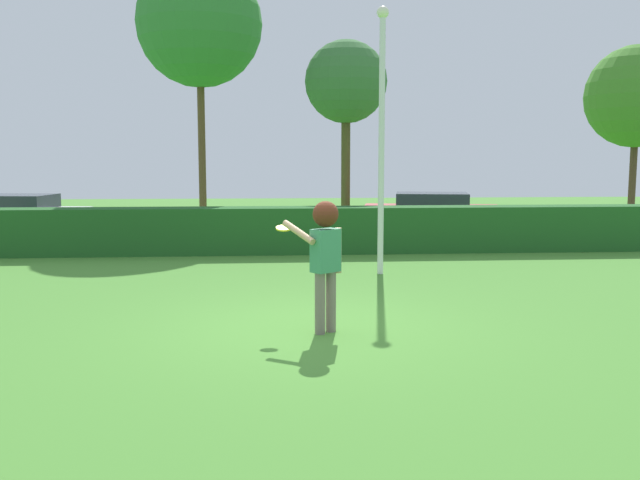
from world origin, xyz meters
TOP-DOWN VIEW (x-y plane):
  - ground_plane at (0.00, 0.00)m, footprint 60.00×60.00m
  - person at (0.19, -0.27)m, footprint 0.81×0.55m
  - frisbee at (-0.35, 0.33)m, footprint 0.22×0.22m
  - lamppost at (1.70, 4.37)m, footprint 0.24×0.24m
  - hedge_row at (0.00, 7.57)m, footprint 19.36×0.90m
  - parked_car_white at (-8.14, 11.74)m, footprint 4.40×2.30m
  - parked_car_red at (4.53, 11.81)m, footprint 4.46×2.51m
  - willow_tree at (1.95, 12.99)m, footprint 2.64×2.64m
  - maple_tree at (13.49, 16.39)m, footprint 3.89×3.89m
  - oak_tree at (-2.78, 14.15)m, footprint 4.12×4.12m

SIDE VIEW (x-z plane):
  - ground_plane at x=0.00m, z-range 0.00..0.00m
  - hedge_row at x=0.00m, z-range 0.00..1.14m
  - parked_car_white at x=-8.14m, z-range 0.06..1.31m
  - parked_car_red at x=4.53m, z-range 0.06..1.31m
  - person at x=0.19m, z-range 0.26..2.05m
  - frisbee at x=-0.35m, z-range 1.33..1.41m
  - lamppost at x=1.70m, z-range 0.31..5.61m
  - maple_tree at x=13.49m, z-range 1.34..7.94m
  - willow_tree at x=1.95m, z-range 1.67..7.75m
  - oak_tree at x=-2.78m, z-range 2.30..11.07m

